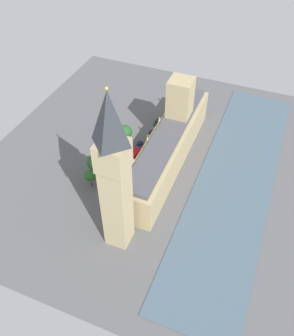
# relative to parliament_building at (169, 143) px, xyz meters

# --- Properties ---
(ground_plane) EXTENTS (139.72, 139.72, 0.00)m
(ground_plane) POSITION_rel_parliament_building_xyz_m (1.99, 1.94, -8.83)
(ground_plane) COLOR #565659
(river_thames) EXTENTS (28.27, 125.75, 0.25)m
(river_thames) POSITION_rel_parliament_building_xyz_m (-28.20, 1.94, -8.70)
(river_thames) COLOR #475B6B
(river_thames) RESTS_ON ground
(parliament_building) EXTENTS (13.21, 69.72, 31.12)m
(parliament_building) POSITION_rel_parliament_building_xyz_m (0.00, 0.00, 0.00)
(parliament_building) COLOR tan
(parliament_building) RESTS_ON ground
(clock_tower) EXTENTS (8.39, 8.39, 58.04)m
(clock_tower) POSITION_rel_parliament_building_xyz_m (1.99, 42.78, 21.22)
(clock_tower) COLOR tan
(clock_tower) RESTS_ON ground
(car_dark_green_near_tower) EXTENTS (2.15, 4.26, 1.74)m
(car_dark_green_near_tower) POSITION_rel_parliament_building_xyz_m (12.93, -20.93, -7.94)
(car_dark_green_near_tower) COLOR #19472D
(car_dark_green_near_tower) RESTS_ON ground
(car_silver_trailing) EXTENTS (2.00, 4.44, 1.74)m
(car_silver_trailing) POSITION_rel_parliament_building_xyz_m (12.58, -11.80, -7.94)
(car_silver_trailing) COLOR #B7B7BC
(car_silver_trailing) RESTS_ON ground
(car_blue_midblock) EXTENTS (1.97, 4.59, 1.74)m
(car_blue_midblock) POSITION_rel_parliament_building_xyz_m (14.42, -3.10, -7.94)
(car_blue_midblock) COLOR navy
(car_blue_midblock) RESTS_ON ground
(double_decker_bus_under_trees) EXTENTS (3.33, 10.66, 4.75)m
(double_decker_bus_under_trees) POSITION_rel_parliament_building_xyz_m (12.70, 8.06, -6.19)
(double_decker_bus_under_trees) COLOR #B20C0F
(double_decker_bus_under_trees) RESTS_ON ground
(car_yellow_cab_kerbside) EXTENTS (2.11, 4.30, 1.74)m
(car_yellow_cab_kerbside) POSITION_rel_parliament_building_xyz_m (15.25, 22.83, -7.94)
(car_yellow_cab_kerbside) COLOR gold
(car_yellow_cab_kerbside) RESTS_ON ground
(pedestrian_by_river_gate) EXTENTS (0.65, 0.58, 1.57)m
(pedestrian_by_river_gate) POSITION_rel_parliament_building_xyz_m (9.37, 2.48, -8.12)
(pedestrian_by_river_gate) COLOR gray
(pedestrian_by_river_gate) RESTS_ON ground
(plane_tree_leading) EXTENTS (5.06, 5.06, 9.29)m
(plane_tree_leading) POSITION_rel_parliament_building_xyz_m (21.81, 4.06, -1.76)
(plane_tree_leading) COLOR brown
(plane_tree_leading) RESTS_ON ground
(plane_tree_corner) EXTENTS (6.46, 6.46, 9.03)m
(plane_tree_corner) POSITION_rel_parliament_building_xyz_m (20.75, -2.36, -2.57)
(plane_tree_corner) COLOR brown
(plane_tree_corner) RESTS_ON ground
(plane_tree_far_end) EXTENTS (4.68, 4.68, 7.34)m
(plane_tree_far_end) POSITION_rel_parliament_building_xyz_m (22.25, 25.14, -3.52)
(plane_tree_far_end) COLOR brown
(plane_tree_far_end) RESTS_ON ground
(plane_tree_opposite_hall) EXTENTS (6.91, 6.91, 10.63)m
(plane_tree_opposite_hall) POSITION_rel_parliament_building_xyz_m (22.53, 19.86, -1.17)
(plane_tree_opposite_hall) COLOR brown
(plane_tree_opposite_hall) RESTS_ON ground
(street_lamp_slot_10) EXTENTS (0.56, 0.56, 6.23)m
(street_lamp_slot_10) POSITION_rel_parliament_building_xyz_m (21.64, 16.86, -4.47)
(street_lamp_slot_10) COLOR black
(street_lamp_slot_10) RESTS_ON ground
(street_lamp_slot_11) EXTENTS (0.56, 0.56, 5.89)m
(street_lamp_slot_11) POSITION_rel_parliament_building_xyz_m (21.76, 10.62, -4.68)
(street_lamp_slot_11) COLOR black
(street_lamp_slot_11) RESTS_ON ground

